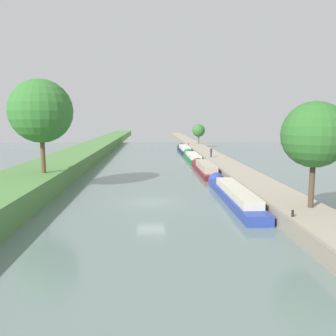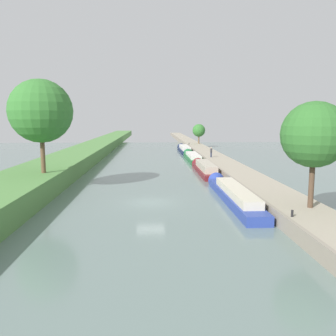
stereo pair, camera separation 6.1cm
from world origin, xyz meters
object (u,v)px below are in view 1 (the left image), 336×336
object	(u,v)px
narrowboat_navy	(184,149)
person_walking	(211,152)
narrowboat_blue	(233,194)
mooring_bollard_near	(293,213)
mooring_bollard_far	(189,144)
narrowboat_maroon	(204,168)
narrowboat_green	(192,157)

from	to	relation	value
narrowboat_navy	person_walking	size ratio (longest dim) A/B	9.88
narrowboat_blue	mooring_bollard_near	distance (m)	9.47
narrowboat_blue	mooring_bollard_far	world-z (taller)	mooring_bollard_far
mooring_bollard_near	narrowboat_maroon	bearing A→B (deg)	94.16
narrowboat_blue	narrowboat_navy	bearing A→B (deg)	90.09
mooring_bollard_near	narrowboat_blue	bearing A→B (deg)	100.79
narrowboat_navy	mooring_bollard_far	xyz separation A→B (m)	(1.84, 7.10, 0.68)
narrowboat_blue	person_walking	distance (m)	26.64
narrowboat_maroon	mooring_bollard_far	distance (m)	37.94
mooring_bollard_near	mooring_bollard_far	world-z (taller)	same
narrowboat_green	mooring_bollard_near	xyz separation A→B (m)	(1.78, -41.33, 0.75)
narrowboat_navy	mooring_bollard_near	bearing A→B (deg)	-88.14
mooring_bollard_near	mooring_bollard_far	xyz separation A→B (m)	(0.00, 63.70, 0.00)
narrowboat_maroon	narrowboat_green	distance (m)	15.52
narrowboat_maroon	narrowboat_navy	bearing A→B (deg)	89.94
narrowboat_blue	narrowboat_green	size ratio (longest dim) A/B	1.10
mooring_bollard_near	mooring_bollard_far	distance (m)	63.70
narrowboat_green	narrowboat_maroon	bearing A→B (deg)	-90.34
mooring_bollard_near	person_walking	bearing A→B (deg)	88.84
narrowboat_green	narrowboat_navy	distance (m)	15.27
narrowboat_green	person_walking	bearing A→B (deg)	-65.74
narrowboat_blue	narrowboat_navy	world-z (taller)	narrowboat_navy
narrowboat_green	mooring_bollard_near	size ratio (longest dim) A/B	33.30
person_walking	narrowboat_green	bearing A→B (deg)	114.26
narrowboat_maroon	mooring_bollard_far	size ratio (longest dim) A/B	30.93
narrowboat_maroon	mooring_bollard_near	bearing A→B (deg)	-85.84
narrowboat_blue	narrowboat_navy	size ratio (longest dim) A/B	1.01
narrowboat_maroon	person_walking	bearing A→B (deg)	75.38
narrowboat_blue	narrowboat_navy	xyz separation A→B (m)	(-0.07, 47.32, -0.00)
person_walking	mooring_bollard_far	distance (m)	27.95
narrowboat_blue	narrowboat_green	xyz separation A→B (m)	(-0.02, 32.05, -0.08)
narrowboat_maroon	mooring_bollard_far	bearing A→B (deg)	87.17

